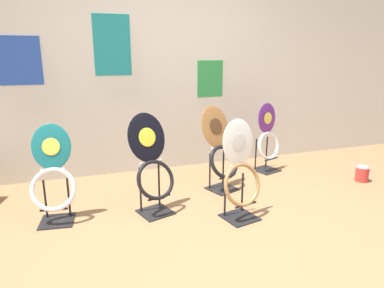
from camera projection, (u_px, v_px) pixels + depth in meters
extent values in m
plane|color=#8E6642|center=(235.00, 249.00, 2.56)|extent=(14.00, 14.00, 0.00)
cube|color=silver|center=(163.00, 64.00, 4.08)|extent=(8.00, 0.06, 2.60)
cube|color=teal|center=(112.00, 45.00, 3.81)|extent=(0.41, 0.01, 0.66)
cube|color=#284CAD|center=(18.00, 61.00, 3.54)|extent=(0.45, 0.01, 0.50)
cube|color=#2D8E47|center=(210.00, 79.00, 4.29)|extent=(0.34, 0.01, 0.45)
cube|color=black|center=(222.00, 189.00, 3.68)|extent=(0.36, 0.36, 0.01)
cylinder|color=black|center=(210.00, 171.00, 3.64)|extent=(0.02, 0.02, 0.39)
cylinder|color=black|center=(223.00, 167.00, 3.76)|extent=(0.02, 0.02, 0.39)
cylinder|color=black|center=(227.00, 177.00, 3.58)|extent=(0.22, 0.09, 0.02)
torus|color=black|center=(224.00, 162.00, 3.59)|extent=(0.41, 0.32, 0.34)
ellipsoid|color=#936033|center=(215.00, 126.00, 3.61)|extent=(0.40, 0.28, 0.44)
ellipsoid|color=#4C2D19|center=(216.00, 126.00, 3.60)|extent=(0.18, 0.11, 0.16)
sphere|color=silver|center=(212.00, 149.00, 3.55)|extent=(0.02, 0.02, 0.02)
sphere|color=silver|center=(226.00, 146.00, 3.67)|extent=(0.02, 0.02, 0.02)
cube|color=black|center=(155.00, 212.00, 3.14)|extent=(0.35, 0.35, 0.01)
cylinder|color=black|center=(140.00, 190.00, 3.10)|extent=(0.02, 0.02, 0.42)
cylinder|color=black|center=(159.00, 185.00, 3.21)|extent=(0.02, 0.02, 0.42)
cylinder|color=black|center=(159.00, 197.00, 3.04)|extent=(0.22, 0.08, 0.02)
torus|color=black|center=(156.00, 180.00, 3.04)|extent=(0.41, 0.29, 0.34)
ellipsoid|color=black|center=(147.00, 137.00, 3.06)|extent=(0.40, 0.25, 0.43)
ellipsoid|color=yellow|center=(147.00, 137.00, 3.05)|extent=(0.17, 0.10, 0.16)
sphere|color=silver|center=(141.00, 164.00, 3.00)|extent=(0.02, 0.02, 0.02)
sphere|color=silver|center=(161.00, 160.00, 3.12)|extent=(0.02, 0.02, 0.02)
cube|color=black|center=(57.00, 221.00, 2.97)|extent=(0.31, 0.31, 0.01)
cylinder|color=black|center=(45.00, 199.00, 2.99)|extent=(0.02, 0.02, 0.35)
cylinder|color=black|center=(69.00, 197.00, 3.03)|extent=(0.02, 0.02, 0.35)
cylinder|color=black|center=(54.00, 210.00, 2.86)|extent=(0.22, 0.05, 0.02)
torus|color=silver|center=(53.00, 189.00, 2.87)|extent=(0.39, 0.22, 0.36)
ellipsoid|color=#197075|center=(51.00, 147.00, 2.88)|extent=(0.33, 0.15, 0.39)
ellipsoid|color=#EADB4C|center=(51.00, 147.00, 2.87)|extent=(0.15, 0.06, 0.15)
sphere|color=silver|center=(42.00, 170.00, 2.88)|extent=(0.02, 0.02, 0.02)
sphere|color=silver|center=(64.00, 169.00, 2.91)|extent=(0.02, 0.02, 0.02)
cube|color=black|center=(266.00, 170.00, 4.28)|extent=(0.35, 0.35, 0.01)
cylinder|color=black|center=(256.00, 154.00, 4.25)|extent=(0.02, 0.02, 0.39)
cylinder|color=black|center=(267.00, 152.00, 4.36)|extent=(0.02, 0.02, 0.39)
cylinder|color=black|center=(271.00, 159.00, 4.18)|extent=(0.22, 0.08, 0.02)
torus|color=silver|center=(269.00, 146.00, 4.18)|extent=(0.37, 0.22, 0.35)
ellipsoid|color=#60237F|center=(267.00, 118.00, 4.14)|extent=(0.30, 0.14, 0.37)
ellipsoid|color=#E5CC4C|center=(268.00, 118.00, 4.13)|extent=(0.13, 0.05, 0.14)
sphere|color=silver|center=(262.00, 134.00, 4.13)|extent=(0.02, 0.02, 0.02)
sphere|color=silver|center=(271.00, 132.00, 4.22)|extent=(0.02, 0.02, 0.02)
cube|color=black|center=(239.00, 217.00, 3.04)|extent=(0.33, 0.33, 0.01)
cylinder|color=black|center=(225.00, 196.00, 3.02)|extent=(0.02, 0.02, 0.37)
cylinder|color=black|center=(242.00, 192.00, 3.12)|extent=(0.02, 0.02, 0.37)
cylinder|color=black|center=(246.00, 205.00, 2.94)|extent=(0.22, 0.06, 0.02)
torus|color=#9E7042|center=(242.00, 185.00, 2.94)|extent=(0.40, 0.23, 0.37)
ellipsoid|color=white|center=(238.00, 142.00, 2.91)|extent=(0.33, 0.14, 0.40)
ellipsoid|color=silver|center=(239.00, 142.00, 2.90)|extent=(0.15, 0.06, 0.15)
sphere|color=silver|center=(231.00, 166.00, 2.90)|extent=(0.02, 0.02, 0.02)
sphere|color=silver|center=(247.00, 163.00, 2.99)|extent=(0.02, 0.02, 0.02)
cylinder|color=red|center=(362.00, 174.00, 3.90)|extent=(0.14, 0.14, 0.17)
torus|color=silver|center=(363.00, 167.00, 3.88)|extent=(0.15, 0.15, 0.01)
cylinder|color=#B2B2B7|center=(363.00, 166.00, 3.88)|extent=(0.13, 0.13, 0.00)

